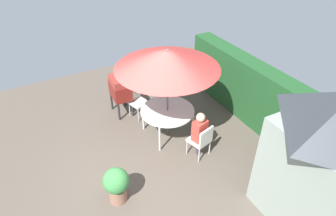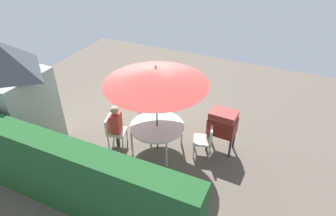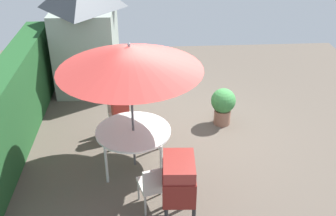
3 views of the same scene
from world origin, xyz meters
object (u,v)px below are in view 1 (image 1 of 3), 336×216
object	(u,v)px
garden_shed	(328,162)
potted_plant_by_shed	(116,184)
patio_umbrella	(167,60)
chair_far_side	(137,99)
person_in_red	(200,130)
patio_table	(167,112)
bbq_grill	(120,88)
chair_near_shed	(202,140)

from	to	relation	value
garden_shed	potted_plant_by_shed	xyz separation A→B (m)	(-2.19, -3.19, -1.03)
garden_shed	patio_umbrella	size ratio (longest dim) A/B	1.18
chair_far_side	person_in_red	world-z (taller)	person_in_red
patio_table	person_in_red	distance (m)	1.11
chair_far_side	patio_table	bearing A→B (deg)	16.00
chair_far_side	potted_plant_by_shed	xyz separation A→B (m)	(2.64, -1.62, -0.03)
patio_umbrella	person_in_red	distance (m)	1.82
garden_shed	chair_far_side	bearing A→B (deg)	-161.96
bbq_grill	potted_plant_by_shed	size ratio (longest dim) A/B	1.40
patio_umbrella	potted_plant_by_shed	size ratio (longest dim) A/B	2.94
garden_shed	patio_umbrella	bearing A→B (deg)	-161.28
chair_far_side	chair_near_shed	bearing A→B (deg)	15.67
person_in_red	chair_far_side	bearing A→B (deg)	-164.32
chair_near_shed	person_in_red	size ratio (longest dim) A/B	0.71
garden_shed	chair_far_side	world-z (taller)	garden_shed
patio_table	chair_near_shed	distance (m)	1.21
person_in_red	garden_shed	bearing A→B (deg)	20.11
patio_table	potted_plant_by_shed	size ratio (longest dim) A/B	1.64
garden_shed	bbq_grill	bearing A→B (deg)	-159.32
bbq_grill	chair_near_shed	distance (m)	2.89
potted_plant_by_shed	bbq_grill	bearing A→B (deg)	156.90
bbq_grill	person_in_red	xyz separation A→B (m)	(2.60, 1.01, -0.06)
garden_shed	patio_umbrella	xyz separation A→B (m)	(-3.60, -1.22, 0.71)
chair_far_side	potted_plant_by_shed	size ratio (longest dim) A/B	1.05
patio_umbrella	bbq_grill	world-z (taller)	patio_umbrella
person_in_red	chair_near_shed	bearing A→B (deg)	15.33
garden_shed	person_in_red	world-z (taller)	garden_shed
patio_table	patio_umbrella	size ratio (longest dim) A/B	0.56
chair_near_shed	chair_far_side	bearing A→B (deg)	-164.33
bbq_grill	person_in_red	bearing A→B (deg)	21.24
garden_shed	potted_plant_by_shed	size ratio (longest dim) A/B	3.47
patio_table	person_in_red	size ratio (longest dim) A/B	1.12
garden_shed	chair_far_side	xyz separation A→B (m)	(-4.82, -1.57, -1.00)
garden_shed	person_in_red	size ratio (longest dim) A/B	2.36
chair_near_shed	person_in_red	bearing A→B (deg)	-164.67
patio_table	chair_near_shed	xyz separation A→B (m)	(1.15, 0.32, -0.21)
chair_far_side	potted_plant_by_shed	distance (m)	3.09
garden_shed	chair_near_shed	bearing A→B (deg)	-159.73
garden_shed	patio_table	size ratio (longest dim) A/B	2.12
chair_near_shed	garden_shed	bearing A→B (deg)	20.27
patio_table	chair_far_side	bearing A→B (deg)	-164.00
potted_plant_by_shed	garden_shed	bearing A→B (deg)	55.55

